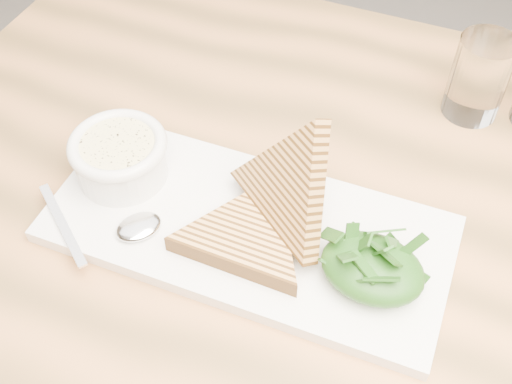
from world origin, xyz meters
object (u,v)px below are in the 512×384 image
at_px(soup_bowl, 121,162).
at_px(table_top, 359,228).
at_px(glass_near, 479,78).
at_px(platter, 248,229).

bearing_deg(soup_bowl, table_top, 16.01).
relative_size(table_top, glass_near, 10.93).
bearing_deg(table_top, glass_near, 75.15).
xyz_separation_m(soup_bowl, glass_near, (0.33, 0.31, 0.02)).
height_order(soup_bowl, glass_near, glass_near).
bearing_deg(table_top, platter, -143.14).
distance_m(platter, glass_near, 0.35).
xyz_separation_m(table_top, glass_near, (0.06, 0.23, 0.07)).
bearing_deg(glass_near, table_top, -104.85).
bearing_deg(platter, glass_near, 61.91).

